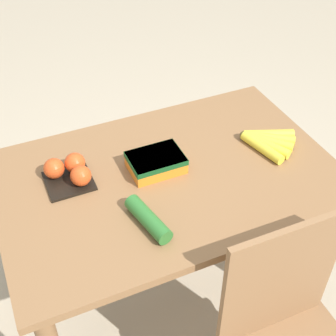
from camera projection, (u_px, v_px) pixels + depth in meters
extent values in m
plane|color=#B7A88E|center=(168.00, 302.00, 2.10)|extent=(12.00, 12.00, 0.00)
cube|color=olive|center=(168.00, 178.00, 1.61)|extent=(1.16, 0.76, 0.03)
cylinder|color=olive|center=(240.00, 167.00, 2.24)|extent=(0.06, 0.06, 0.74)
cylinder|color=olive|center=(21.00, 234.00, 1.92)|extent=(0.06, 0.06, 0.74)
cylinder|color=olive|center=(325.00, 266.00, 1.80)|extent=(0.06, 0.06, 0.74)
cube|color=#8E6642|center=(279.00, 281.00, 1.39)|extent=(0.39, 0.02, 0.47)
sphere|color=brown|center=(244.00, 135.00, 1.74)|extent=(0.03, 0.03, 0.03)
cylinder|color=yellow|center=(262.00, 148.00, 1.68)|extent=(0.08, 0.19, 0.04)
cylinder|color=yellow|center=(266.00, 145.00, 1.69)|extent=(0.12, 0.18, 0.04)
cylinder|color=yellow|center=(268.00, 142.00, 1.71)|extent=(0.15, 0.16, 0.04)
cylinder|color=yellow|center=(269.00, 138.00, 1.72)|extent=(0.17, 0.14, 0.04)
cylinder|color=yellow|center=(269.00, 135.00, 1.74)|extent=(0.19, 0.10, 0.04)
cube|color=black|center=(69.00, 181.00, 1.57)|extent=(0.15, 0.15, 0.01)
sphere|color=#DB4C1E|center=(75.00, 163.00, 1.58)|extent=(0.07, 0.07, 0.07)
sphere|color=#DB4C1E|center=(54.00, 168.00, 1.56)|extent=(0.07, 0.07, 0.07)
sphere|color=#DB4C1E|center=(81.00, 176.00, 1.53)|extent=(0.07, 0.07, 0.07)
cube|color=orange|center=(156.00, 162.00, 1.60)|extent=(0.18, 0.13, 0.06)
cube|color=#145123|center=(156.00, 158.00, 1.59)|extent=(0.18, 0.13, 0.02)
cylinder|color=#2D702D|center=(148.00, 219.00, 1.41)|extent=(0.09, 0.20, 0.05)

